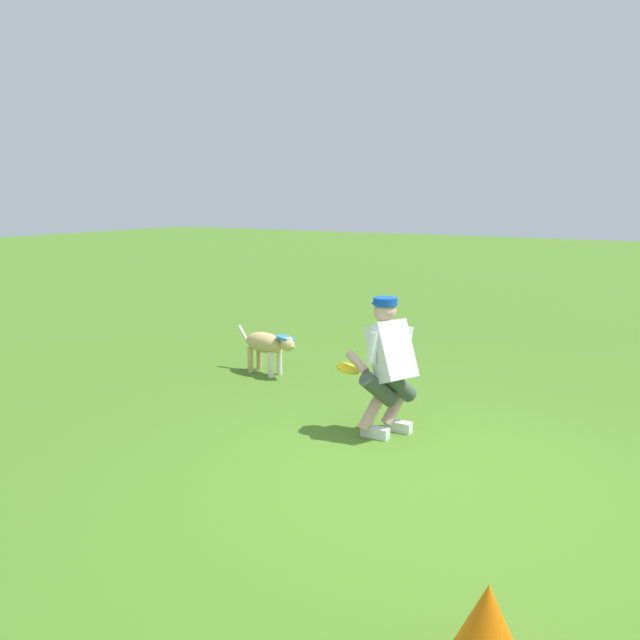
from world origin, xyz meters
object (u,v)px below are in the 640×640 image
Objects in this scene: person at (388,363)px; frisbee_held at (348,368)px; training_cone at (487,621)px; dog at (267,345)px; frisbee_flying at (286,338)px.

person is 5.75× the size of frisbee_held.
person is 3.33× the size of training_cone.
person is at bearing -16.91° from dog.
training_cone is at bearing -32.55° from dog.
person is at bearing -56.16° from training_cone.
frisbee_held is (-1.78, 1.22, 0.24)m from dog.
dog is 5.24m from training_cone.
frisbee_flying is 5.01m from training_cone.
training_cone is at bearing 130.47° from frisbee_held.
person reaches higher than frisbee_held.
dog is 2.62× the size of training_cone.
dog reaches higher than training_cone.
person reaches higher than dog.
dog is at bearing -2.15° from person.
frisbee_flying is at bearing -5.09° from person.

